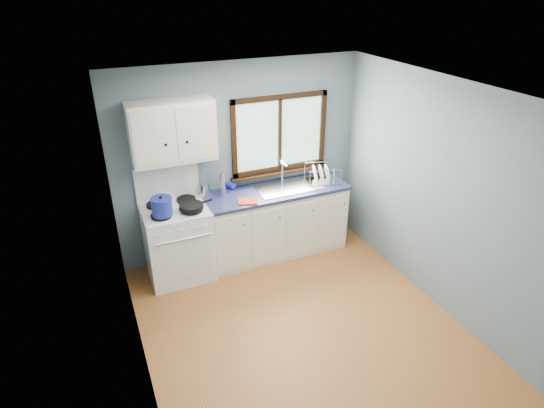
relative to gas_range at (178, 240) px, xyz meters
name	(u,v)px	position (x,y,z in m)	size (l,w,h in m)	color
floor	(301,328)	(0.95, -1.47, -0.50)	(3.20, 3.60, 0.02)	#A5622C
ceiling	(310,92)	(0.95, -1.47, 2.02)	(3.20, 3.60, 0.02)	white
wall_back	(240,161)	(0.95, 0.34, 0.76)	(3.20, 0.02, 2.50)	slate
wall_front	(438,359)	(0.95, -3.28, 0.76)	(3.20, 0.02, 2.50)	slate
wall_left	(130,264)	(-0.66, -1.47, 0.76)	(0.02, 3.60, 2.50)	slate
wall_right	(439,196)	(2.56, -1.47, 0.76)	(0.02, 3.60, 2.50)	slate
gas_range	(178,240)	(0.00, 0.00, 0.00)	(0.76, 0.69, 1.36)	white
base_cabinets	(275,224)	(1.31, 0.02, -0.08)	(1.85, 0.60, 0.88)	white
countertop	(276,191)	(1.31, 0.02, 0.41)	(1.89, 0.64, 0.04)	#1C1F44
sink	(288,191)	(1.49, 0.02, 0.37)	(0.84, 0.46, 0.44)	silver
window	(280,139)	(1.48, 0.30, 0.98)	(1.36, 0.10, 1.03)	#9EC6A8
upper_cabinets	(172,132)	(0.10, 0.15, 1.31)	(0.95, 0.35, 0.70)	white
skillet	(192,207)	(0.17, -0.15, 0.49)	(0.44, 0.35, 0.06)	black
stockpot	(162,206)	(-0.16, -0.16, 0.57)	(0.30, 0.30, 0.23)	navy
utensil_crock	(205,189)	(0.43, 0.20, 0.51)	(0.16, 0.16, 0.41)	silver
thermos	(222,184)	(0.64, 0.14, 0.58)	(0.07, 0.07, 0.30)	silver
soap_bottle	(234,181)	(0.82, 0.22, 0.55)	(0.10, 0.10, 0.25)	#1D27B6
dish_towel	(248,202)	(0.85, -0.18, 0.43)	(0.23, 0.17, 0.02)	red
dish_rack	(322,177)	(1.97, 0.02, 0.49)	(0.50, 0.43, 0.23)	silver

